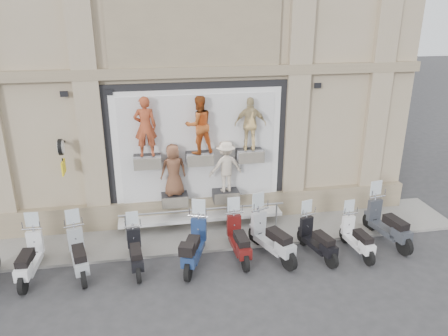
{
  "coord_description": "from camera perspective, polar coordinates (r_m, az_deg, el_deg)",
  "views": [
    {
      "loc": [
        -1.5,
        -9.73,
        6.69
      ],
      "look_at": [
        0.62,
        1.9,
        2.22
      ],
      "focal_mm": 35.0,
      "sensor_mm": 36.0,
      "label": 1
    }
  ],
  "objects": [
    {
      "name": "ground",
      "position": [
        11.9,
        -1.33,
        -13.51
      ],
      "size": [
        90.0,
        90.0,
        0.0
      ],
      "primitive_type": "plane",
      "color": "#323235",
      "rests_on": "ground"
    },
    {
      "name": "sidewalk",
      "position": [
        13.65,
        -2.74,
        -8.48
      ],
      "size": [
        16.0,
        2.2,
        0.08
      ],
      "primitive_type": "cube",
      "color": "gray",
      "rests_on": "ground"
    },
    {
      "name": "building",
      "position": [
        16.81,
        -5.49,
        18.26
      ],
      "size": [
        14.0,
        8.6,
        12.0
      ],
      "primitive_type": null,
      "color": "tan",
      "rests_on": "ground"
    },
    {
      "name": "shop_vitrine",
      "position": [
        13.28,
        -3.06,
        1.87
      ],
      "size": [
        5.6,
        0.85,
        4.3
      ],
      "color": "black",
      "rests_on": "ground"
    },
    {
      "name": "guard_rail",
      "position": [
        13.36,
        -2.72,
        -7.1
      ],
      "size": [
        5.06,
        0.1,
        0.93
      ],
      "primitive_type": null,
      "color": "#9EA0A5",
      "rests_on": "ground"
    },
    {
      "name": "clock_sign_bracket",
      "position": [
        13.02,
        -20.46,
        1.98
      ],
      "size": [
        0.1,
        0.8,
        1.02
      ],
      "color": "black",
      "rests_on": "ground"
    },
    {
      "name": "scooter_b",
      "position": [
        12.39,
        -24.22,
        -9.83
      ],
      "size": [
        0.68,
        1.95,
        1.56
      ],
      "primitive_type": null,
      "rotation": [
        0.0,
        0.0,
        -0.06
      ],
      "color": "silver",
      "rests_on": "ground"
    },
    {
      "name": "scooter_c",
      "position": [
        12.11,
        -18.57,
        -9.69
      ],
      "size": [
        0.99,
        2.01,
        1.57
      ],
      "primitive_type": null,
      "rotation": [
        0.0,
        0.0,
        0.23
      ],
      "color": "#91989D",
      "rests_on": "ground"
    },
    {
      "name": "scooter_d",
      "position": [
        11.93,
        -11.53,
        -9.86
      ],
      "size": [
        0.66,
        1.79,
        1.42
      ],
      "primitive_type": null,
      "rotation": [
        0.0,
        0.0,
        0.08
      ],
      "color": "black",
      "rests_on": "ground"
    },
    {
      "name": "scooter_e",
      "position": [
        11.84,
        -3.95,
        -9.05
      ],
      "size": [
        1.23,
        2.11,
        1.65
      ],
      "primitive_type": null,
      "rotation": [
        0.0,
        0.0,
        -0.33
      ],
      "color": "navy",
      "rests_on": "ground"
    },
    {
      "name": "scooter_f",
      "position": [
        12.16,
        1.96,
        -8.4
      ],
      "size": [
        0.64,
        1.94,
        1.56
      ],
      "primitive_type": null,
      "rotation": [
        0.0,
        0.0,
        0.04
      ],
      "color": "#4E0E0D",
      "rests_on": "ground"
    },
    {
      "name": "scooter_g",
      "position": [
        12.21,
        6.31,
        -8.01
      ],
      "size": [
        1.32,
        2.17,
        1.7
      ],
      "primitive_type": null,
      "rotation": [
        0.0,
        0.0,
        0.37
      ],
      "color": "#A6A8AC",
      "rests_on": "ground"
    },
    {
      "name": "scooter_h",
      "position": [
        12.51,
        12.17,
        -8.25
      ],
      "size": [
        0.96,
        1.89,
        1.47
      ],
      "primitive_type": null,
      "rotation": [
        0.0,
        0.0,
        0.25
      ],
      "color": "black",
      "rests_on": "ground"
    },
    {
      "name": "scooter_i",
      "position": [
        12.94,
        17.11,
        -7.87
      ],
      "size": [
        0.66,
        1.77,
        1.41
      ],
      "primitive_type": null,
      "rotation": [
        0.0,
        0.0,
        0.09
      ],
      "color": "white",
      "rests_on": "ground"
    },
    {
      "name": "scooter_j",
      "position": [
        13.73,
        20.72,
        -5.91
      ],
      "size": [
        0.96,
        2.17,
        1.7
      ],
      "primitive_type": null,
      "rotation": [
        0.0,
        0.0,
        0.17
      ],
      "color": "#2F3239",
      "rests_on": "ground"
    }
  ]
}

